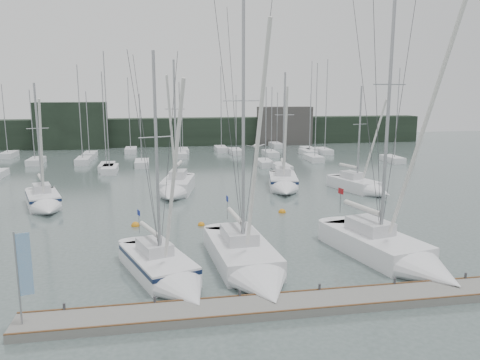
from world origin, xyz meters
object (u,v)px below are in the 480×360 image
(sailboat_near_right, at_px, (399,256))
(buoy_a, at_px, (201,225))
(sailboat_near_center, at_px, (251,267))
(sailboat_mid_d, at_px, (284,184))
(dock_banner, at_px, (22,270))
(sailboat_near_left, at_px, (168,274))
(buoy_b, at_px, (282,213))
(sailboat_mid_a, at_px, (45,203))
(buoy_c, at_px, (135,226))
(sailboat_mid_e, at_px, (364,187))
(sailboat_mid_b, at_px, (175,189))

(sailboat_near_right, relative_size, buoy_a, 32.95)
(sailboat_near_center, xyz_separation_m, sailboat_mid_d, (7.79, 21.40, 0.07))
(buoy_a, relative_size, dock_banner, 0.13)
(sailboat_near_left, height_order, buoy_b, sailboat_near_left)
(sailboat_mid_a, height_order, buoy_c, sailboat_mid_a)
(buoy_c, bearing_deg, sailboat_mid_e, 19.51)
(sailboat_mid_b, distance_m, sailboat_mid_e, 18.71)
(buoy_c, bearing_deg, sailboat_near_left, -79.15)
(sailboat_near_right, height_order, sailboat_mid_e, sailboat_near_right)
(sailboat_near_right, bearing_deg, buoy_b, 92.16)
(sailboat_mid_b, distance_m, buoy_b, 11.82)
(buoy_c, bearing_deg, buoy_a, -8.19)
(buoy_a, distance_m, buoy_b, 7.47)
(sailboat_mid_b, xyz_separation_m, buoy_b, (8.53, -8.15, -0.64))
(sailboat_near_right, height_order, buoy_a, sailboat_near_right)
(buoy_b, bearing_deg, dock_banner, -132.76)
(buoy_b, relative_size, dock_banner, 0.16)
(sailboat_mid_e, distance_m, dock_banner, 34.69)
(sailboat_near_center, relative_size, sailboat_mid_b, 1.18)
(sailboat_mid_a, relative_size, dock_banner, 2.83)
(sailboat_mid_e, bearing_deg, buoy_b, -166.88)
(sailboat_near_center, distance_m, buoy_b, 13.95)
(sailboat_mid_b, height_order, buoy_b, sailboat_mid_b)
(sailboat_near_left, distance_m, sailboat_mid_e, 27.47)
(sailboat_near_left, bearing_deg, dock_banner, -165.68)
(sailboat_mid_b, height_order, buoy_c, sailboat_mid_b)
(sailboat_near_right, relative_size, buoy_b, 27.80)
(sailboat_mid_b, distance_m, sailboat_mid_d, 11.04)
(buoy_c, bearing_deg, sailboat_mid_a, 140.49)
(buoy_a, xyz_separation_m, dock_banner, (-8.78, -14.53, 2.79))
(sailboat_near_center, distance_m, buoy_a, 10.51)
(sailboat_mid_b, relative_size, sailboat_mid_d, 1.08)
(sailboat_mid_b, bearing_deg, sailboat_mid_e, 5.19)
(sailboat_mid_a, height_order, dock_banner, sailboat_mid_a)
(sailboat_mid_b, bearing_deg, dock_banner, -94.10)
(sailboat_near_left, height_order, sailboat_mid_e, sailboat_near_left)
(sailboat_mid_a, distance_m, dock_banner, 22.17)
(sailboat_near_center, relative_size, buoy_a, 30.32)
(sailboat_near_center, distance_m, sailboat_mid_d, 22.77)
(sailboat_near_center, distance_m, buoy_c, 12.91)
(sailboat_near_left, distance_m, sailboat_near_center, 4.49)
(sailboat_near_left, relative_size, sailboat_mid_a, 1.13)
(sailboat_near_right, bearing_deg, buoy_a, 122.47)
(buoy_a, height_order, buoy_b, buoy_b)
(sailboat_near_right, distance_m, buoy_b, 13.37)
(sailboat_mid_a, distance_m, sailboat_mid_d, 22.60)
(sailboat_mid_a, xyz_separation_m, buoy_b, (19.76, -4.62, -0.60))
(sailboat_mid_a, height_order, sailboat_mid_d, sailboat_mid_d)
(buoy_b, bearing_deg, sailboat_mid_a, 166.83)
(sailboat_mid_e, relative_size, buoy_b, 17.75)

